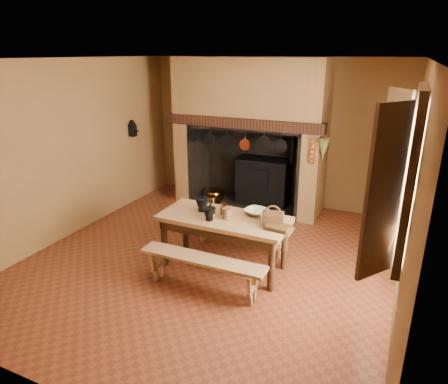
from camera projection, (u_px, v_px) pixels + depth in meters
name	position (u px, v px, depth m)	size (l,w,h in m)	color
floor	(211.00, 259.00, 5.87)	(5.50, 5.50, 0.00)	brown
ceiling	(208.00, 58.00, 4.94)	(5.50, 5.50, 0.00)	silver
back_wall	(272.00, 132.00, 7.76)	(5.00, 0.02, 2.80)	olive
wall_left	(70.00, 150.00, 6.38)	(0.02, 5.50, 2.80)	olive
wall_right	(411.00, 193.00, 4.42)	(0.02, 5.50, 2.80)	olive
wall_front	(49.00, 257.00, 3.04)	(5.00, 0.02, 2.80)	olive
chimney_breast	(250.00, 113.00, 7.37)	(2.95, 0.96, 2.80)	olive
iron_range	(264.00, 181.00, 7.82)	(1.12, 0.55, 1.60)	black
hearth_pans	(213.00, 196.00, 8.15)	(0.51, 0.62, 0.20)	#B9742A
hanging_pans	(238.00, 142.00, 7.10)	(1.92, 0.29, 0.27)	black
onion_string	(312.00, 151.00, 6.57)	(0.12, 0.10, 0.46)	#A7571E
herb_bunch	(323.00, 149.00, 6.48)	(0.20, 0.20, 0.35)	brown
window	(399.00, 175.00, 4.04)	(0.39, 1.75, 1.76)	white
wall_coffee_mill	(132.00, 127.00, 7.64)	(0.23, 0.16, 0.31)	black
work_table	(224.00, 225.00, 5.45)	(1.77, 0.79, 0.77)	#A7804C
bench_front	(202.00, 266.00, 4.99)	(1.65, 0.29, 0.47)	#A7804C
bench_back	(241.00, 228.00, 6.08)	(1.59, 0.28, 0.45)	#A7804C
mortar_large	(202.00, 204.00, 5.57)	(0.20, 0.20, 0.33)	black
mortar_small	(209.00, 213.00, 5.26)	(0.17, 0.17, 0.30)	black
coffee_grinder	(224.00, 210.00, 5.48)	(0.16, 0.14, 0.17)	#3B2612
brass_mug_a	(208.00, 217.00, 5.28)	(0.07, 0.07, 0.08)	#B9742A
brass_mug_b	(224.00, 206.00, 5.68)	(0.07, 0.07, 0.08)	#B9742A
mixing_bowl	(256.00, 212.00, 5.47)	(0.31, 0.31, 0.08)	#BFB893
stoneware_crock	(227.00, 213.00, 5.32)	(0.12, 0.12, 0.15)	#54341F
glass_jar	(263.00, 220.00, 5.14)	(0.07, 0.07, 0.13)	beige
wicker_basket	(273.00, 218.00, 5.15)	(0.31, 0.25, 0.26)	#482B15
wooden_tray	(278.00, 227.00, 5.02)	(0.31, 0.22, 0.05)	#3B2612
brass_cup	(212.00, 215.00, 5.35)	(0.11, 0.11, 0.09)	#B9742A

